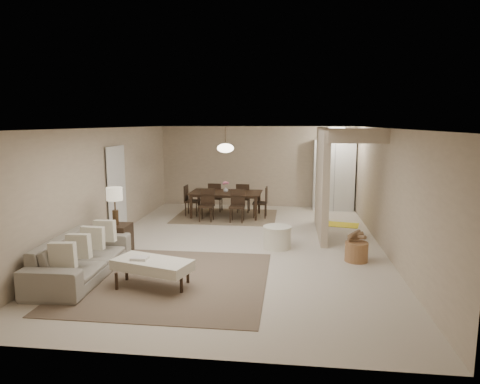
# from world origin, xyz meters

# --- Properties ---
(floor) EXTENTS (9.00, 9.00, 0.00)m
(floor) POSITION_xyz_m (0.00, 0.00, 0.00)
(floor) COLOR beige
(floor) RESTS_ON ground
(ceiling) EXTENTS (9.00, 9.00, 0.00)m
(ceiling) POSITION_xyz_m (0.00, 0.00, 2.50)
(ceiling) COLOR white
(ceiling) RESTS_ON back_wall
(back_wall) EXTENTS (6.00, 0.00, 6.00)m
(back_wall) POSITION_xyz_m (0.00, 4.50, 1.25)
(back_wall) COLOR tan
(back_wall) RESTS_ON floor
(left_wall) EXTENTS (0.00, 9.00, 9.00)m
(left_wall) POSITION_xyz_m (-3.00, 0.00, 1.25)
(left_wall) COLOR tan
(left_wall) RESTS_ON floor
(right_wall) EXTENTS (0.00, 9.00, 9.00)m
(right_wall) POSITION_xyz_m (3.00, 0.00, 1.25)
(right_wall) COLOR tan
(right_wall) RESTS_ON floor
(partition) EXTENTS (0.15, 2.50, 2.50)m
(partition) POSITION_xyz_m (1.80, 1.25, 1.25)
(partition) COLOR tan
(partition) RESTS_ON floor
(doorway) EXTENTS (0.04, 0.90, 2.04)m
(doorway) POSITION_xyz_m (-2.97, 0.60, 1.02)
(doorway) COLOR black
(doorway) RESTS_ON floor
(pantry_cabinet) EXTENTS (1.20, 0.55, 2.10)m
(pantry_cabinet) POSITION_xyz_m (2.35, 4.15, 1.05)
(pantry_cabinet) COLOR silver
(pantry_cabinet) RESTS_ON floor
(flush_light) EXTENTS (0.44, 0.44, 0.05)m
(flush_light) POSITION_xyz_m (2.30, 3.20, 2.46)
(flush_light) COLOR white
(flush_light) RESTS_ON ceiling
(living_rug) EXTENTS (3.20, 3.20, 0.01)m
(living_rug) POSITION_xyz_m (-0.90, -2.20, 0.01)
(living_rug) COLOR brown
(living_rug) RESTS_ON floor
(sofa) EXTENTS (2.40, 1.01, 0.69)m
(sofa) POSITION_xyz_m (-2.45, -2.20, 0.35)
(sofa) COLOR gray
(sofa) RESTS_ON floor
(ottoman_bench) EXTENTS (1.37, 0.92, 0.45)m
(ottoman_bench) POSITION_xyz_m (-1.10, -2.50, 0.36)
(ottoman_bench) COLOR beige
(ottoman_bench) RESTS_ON living_rug
(side_table) EXTENTS (0.53, 0.53, 0.58)m
(side_table) POSITION_xyz_m (-2.40, -0.83, 0.29)
(side_table) COLOR black
(side_table) RESTS_ON floor
(table_lamp) EXTENTS (0.32, 0.32, 0.76)m
(table_lamp) POSITION_xyz_m (-2.40, -0.83, 1.15)
(table_lamp) COLOR #46321E
(table_lamp) RESTS_ON side_table
(round_pouf) EXTENTS (0.60, 0.60, 0.46)m
(round_pouf) POSITION_xyz_m (0.81, -0.10, 0.23)
(round_pouf) COLOR beige
(round_pouf) RESTS_ON floor
(wicker_basket) EXTENTS (0.56, 0.56, 0.37)m
(wicker_basket) POSITION_xyz_m (2.34, -0.79, 0.19)
(wicker_basket) COLOR #94613B
(wicker_basket) RESTS_ON floor
(dining_rug) EXTENTS (2.80, 2.10, 0.01)m
(dining_rug) POSITION_xyz_m (-0.72, 2.79, 0.01)
(dining_rug) COLOR #746548
(dining_rug) RESTS_ON floor
(dining_table) EXTENTS (2.00, 1.15, 0.70)m
(dining_table) POSITION_xyz_m (-0.72, 2.79, 0.35)
(dining_table) COLOR black
(dining_table) RESTS_ON dining_rug
(dining_chairs) EXTENTS (2.32, 1.69, 0.86)m
(dining_chairs) POSITION_xyz_m (-0.72, 2.79, 0.43)
(dining_chairs) COLOR black
(dining_chairs) RESTS_ON dining_rug
(vase) EXTENTS (0.17, 0.17, 0.15)m
(vase) POSITION_xyz_m (-0.72, 2.79, 0.77)
(vase) COLOR silver
(vase) RESTS_ON dining_table
(yellow_mat) EXTENTS (1.05, 0.76, 0.01)m
(yellow_mat) POSITION_xyz_m (2.35, 2.17, 0.01)
(yellow_mat) COLOR yellow
(yellow_mat) RESTS_ON floor
(pendant_light) EXTENTS (0.46, 0.46, 0.71)m
(pendant_light) POSITION_xyz_m (-0.72, 2.79, 1.92)
(pendant_light) COLOR #46321E
(pendant_light) RESTS_ON ceiling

